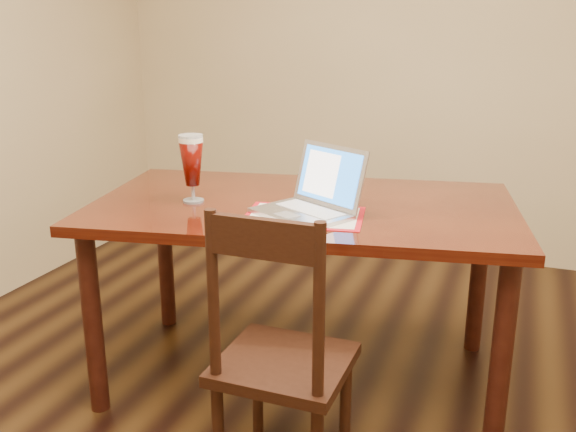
% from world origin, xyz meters
% --- Properties ---
extents(dining_table, '(1.91, 1.29, 1.12)m').
position_xyz_m(dining_table, '(-0.29, 0.64, 0.74)').
color(dining_table, '#4C180A').
rests_on(dining_table, ground).
extents(dining_chair, '(0.44, 0.42, 1.02)m').
position_xyz_m(dining_chair, '(-0.12, -0.04, 0.48)').
color(dining_chair, black).
rests_on(dining_chair, ground).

